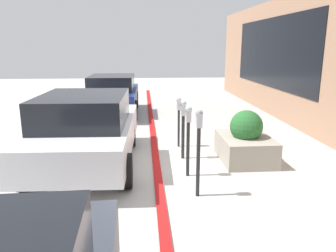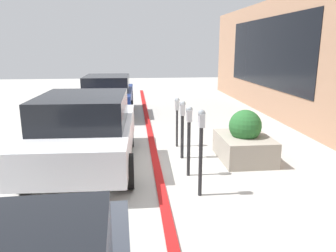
{
  "view_description": "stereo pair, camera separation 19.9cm",
  "coord_description": "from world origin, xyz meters",
  "px_view_note": "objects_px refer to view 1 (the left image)",
  "views": [
    {
      "loc": [
        -6.6,
        0.33,
        2.52
      ],
      "look_at": [
        0.0,
        -0.16,
        0.9
      ],
      "focal_mm": 35.0,
      "sensor_mm": 36.0,
      "label": 1
    },
    {
      "loc": [
        -6.58,
        0.53,
        2.52
      ],
      "look_at": [
        0.0,
        -0.16,
        0.9
      ],
      "focal_mm": 35.0,
      "sensor_mm": 36.0,
      "label": 2
    }
  ],
  "objects_px": {
    "parking_meter_fourth": "(179,113)",
    "parked_car_rear": "(113,94)",
    "parking_meter_nearest": "(199,141)",
    "parking_meter_middle": "(183,121)",
    "planter_box": "(245,142)",
    "parking_meter_second": "(188,130)",
    "parked_car_middle": "(86,129)"
  },
  "relations": [
    {
      "from": "parking_meter_nearest",
      "to": "parking_meter_middle",
      "type": "distance_m",
      "value": 1.96
    },
    {
      "from": "parked_car_rear",
      "to": "parking_meter_nearest",
      "type": "bearing_deg",
      "value": -162.85
    },
    {
      "from": "parked_car_rear",
      "to": "parked_car_middle",
      "type": "bearing_deg",
      "value": -179.74
    },
    {
      "from": "planter_box",
      "to": "parked_car_rear",
      "type": "relative_size",
      "value": 0.37
    },
    {
      "from": "parked_car_rear",
      "to": "parking_meter_second",
      "type": "bearing_deg",
      "value": -161.07
    },
    {
      "from": "parking_meter_nearest",
      "to": "parking_meter_fourth",
      "type": "height_order",
      "value": "parking_meter_nearest"
    },
    {
      "from": "parking_meter_middle",
      "to": "parked_car_rear",
      "type": "xyz_separation_m",
      "value": [
        5.19,
        2.04,
        -0.1
      ]
    },
    {
      "from": "parking_meter_nearest",
      "to": "parking_meter_fourth",
      "type": "relative_size",
      "value": 1.19
    },
    {
      "from": "parked_car_rear",
      "to": "planter_box",
      "type": "bearing_deg",
      "value": -146.8
    },
    {
      "from": "parking_meter_second",
      "to": "planter_box",
      "type": "xyz_separation_m",
      "value": [
        0.8,
        -1.41,
        -0.51
      ]
    },
    {
      "from": "parked_car_middle",
      "to": "parked_car_rear",
      "type": "xyz_separation_m",
      "value": [
        5.47,
        -0.08,
        -0.02
      ]
    },
    {
      "from": "parking_meter_fourth",
      "to": "planter_box",
      "type": "xyz_separation_m",
      "value": [
        -1.16,
        -1.38,
        -0.45
      ]
    },
    {
      "from": "parking_meter_nearest",
      "to": "parking_meter_fourth",
      "type": "xyz_separation_m",
      "value": [
        2.86,
        0.02,
        -0.11
      ]
    },
    {
      "from": "parking_meter_middle",
      "to": "parked_car_middle",
      "type": "height_order",
      "value": "parked_car_middle"
    },
    {
      "from": "planter_box",
      "to": "parked_car_middle",
      "type": "height_order",
      "value": "parked_car_middle"
    },
    {
      "from": "parking_meter_nearest",
      "to": "parking_meter_middle",
      "type": "xyz_separation_m",
      "value": [
        1.96,
        0.02,
        -0.12
      ]
    },
    {
      "from": "parking_meter_nearest",
      "to": "parked_car_rear",
      "type": "relative_size",
      "value": 0.39
    },
    {
      "from": "parking_meter_nearest",
      "to": "parked_car_rear",
      "type": "distance_m",
      "value": 7.44
    },
    {
      "from": "parking_meter_middle",
      "to": "parking_meter_fourth",
      "type": "relative_size",
      "value": 1.06
    },
    {
      "from": "planter_box",
      "to": "parked_car_middle",
      "type": "distance_m",
      "value": 3.51
    },
    {
      "from": "parking_meter_fourth",
      "to": "parked_car_rear",
      "type": "distance_m",
      "value": 4.74
    },
    {
      "from": "parking_meter_fourth",
      "to": "parked_car_rear",
      "type": "xyz_separation_m",
      "value": [
        4.28,
        2.04,
        -0.11
      ]
    },
    {
      "from": "parking_meter_second",
      "to": "planter_box",
      "type": "bearing_deg",
      "value": -60.49
    },
    {
      "from": "parking_meter_nearest",
      "to": "planter_box",
      "type": "height_order",
      "value": "parking_meter_nearest"
    },
    {
      "from": "parking_meter_middle",
      "to": "parking_meter_second",
      "type": "bearing_deg",
      "value": 178.42
    },
    {
      "from": "parked_car_rear",
      "to": "parking_meter_fourth",
      "type": "bearing_deg",
      "value": -153.47
    },
    {
      "from": "parking_meter_nearest",
      "to": "parking_meter_middle",
      "type": "bearing_deg",
      "value": 0.61
    },
    {
      "from": "parking_meter_fourth",
      "to": "parking_meter_second",
      "type": "bearing_deg",
      "value": 179.16
    },
    {
      "from": "parking_meter_middle",
      "to": "parked_car_rear",
      "type": "relative_size",
      "value": 0.35
    },
    {
      "from": "parking_meter_second",
      "to": "parked_car_middle",
      "type": "distance_m",
      "value": 2.23
    },
    {
      "from": "parking_meter_second",
      "to": "parked_car_rear",
      "type": "xyz_separation_m",
      "value": [
        6.23,
        2.01,
        -0.16
      ]
    },
    {
      "from": "parking_meter_middle",
      "to": "parked_car_rear",
      "type": "distance_m",
      "value": 5.57
    }
  ]
}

